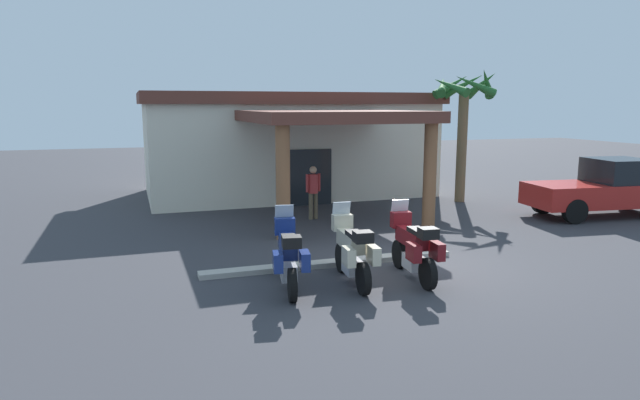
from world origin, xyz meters
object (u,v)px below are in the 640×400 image
at_px(motel_building, 288,143).
at_px(pickup_truck_red, 607,189).
at_px(motorcycle_blue, 288,256).
at_px(motorcycle_cream, 352,251).
at_px(motorcycle_maroon, 414,247).
at_px(palm_tree_near_portico, 463,103).
at_px(pedestrian, 313,189).

bearing_deg(motel_building, pickup_truck_red, -42.26).
xyz_separation_m(motorcycle_blue, motorcycle_cream, (1.38, -0.06, 0.00)).
height_order(motel_building, motorcycle_maroon, motel_building).
bearing_deg(motorcycle_blue, palm_tree_near_portico, -39.17).
bearing_deg(palm_tree_near_portico, motorcycle_cream, -133.94).
bearing_deg(motorcycle_blue, motorcycle_cream, -82.78).
xyz_separation_m(pickup_truck_red, palm_tree_near_portico, (-3.09, 4.11, 2.85)).
bearing_deg(pickup_truck_red, pedestrian, 170.90).
bearing_deg(motorcycle_maroon, motorcycle_cream, 89.62).
height_order(motorcycle_cream, pedestrian, pedestrian).
relative_size(pickup_truck_red, palm_tree_near_portico, 1.05).
relative_size(motorcycle_cream, motorcycle_maroon, 1.00).
distance_m(motorcycle_blue, motorcycle_maroon, 2.76).
bearing_deg(palm_tree_near_portico, motel_building, 146.64).
xyz_separation_m(motorcycle_blue, palm_tree_near_portico, (9.09, 7.94, 3.08)).
height_order(motorcycle_blue, motorcycle_maroon, same).
xyz_separation_m(motorcycle_blue, pedestrian, (2.62, 6.51, 0.32)).
xyz_separation_m(motorcycle_maroon, pickup_truck_red, (9.42, 4.02, 0.24)).
height_order(motel_building, motorcycle_blue, motel_building).
distance_m(motel_building, motorcycle_blue, 12.33).
bearing_deg(palm_tree_near_portico, motorcycle_blue, -138.85).
bearing_deg(pedestrian, motorcycle_cream, -21.08).
relative_size(motorcycle_blue, pickup_truck_red, 0.41).
bearing_deg(pickup_truck_red, palm_tree_near_portico, 133.46).
height_order(pedestrian, palm_tree_near_portico, palm_tree_near_portico).
relative_size(motel_building, motorcycle_maroon, 5.34).
height_order(motorcycle_maroon, pickup_truck_red, pickup_truck_red).
height_order(motel_building, pickup_truck_red, motel_building).
xyz_separation_m(motorcycle_maroon, palm_tree_near_portico, (6.33, 8.13, 3.08)).
height_order(motorcycle_blue, pedestrian, pedestrian).
bearing_deg(motorcycle_blue, pickup_truck_red, -62.85).
bearing_deg(pedestrian, pickup_truck_red, 63.93).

